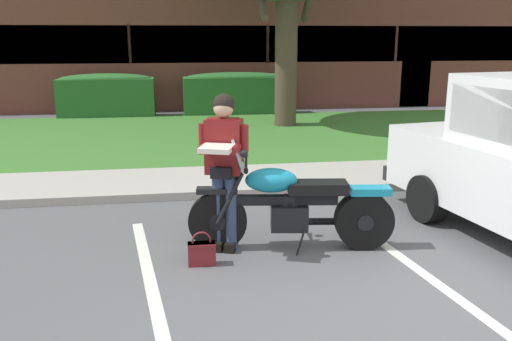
% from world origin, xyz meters
% --- Properties ---
extents(ground_plane, '(140.00, 140.00, 0.00)m').
position_xyz_m(ground_plane, '(0.00, 0.00, 0.00)').
color(ground_plane, '#565659').
extents(curb_strip, '(60.00, 0.20, 0.12)m').
position_xyz_m(curb_strip, '(0.00, 3.37, 0.06)').
color(curb_strip, '#ADA89E').
rests_on(curb_strip, ground).
extents(concrete_walk, '(60.00, 1.50, 0.08)m').
position_xyz_m(concrete_walk, '(0.00, 4.22, 0.04)').
color(concrete_walk, '#ADA89E').
rests_on(concrete_walk, ground).
extents(grass_lawn, '(60.00, 6.35, 0.06)m').
position_xyz_m(grass_lawn, '(0.00, 8.15, 0.03)').
color(grass_lawn, '#3D752D').
rests_on(grass_lawn, ground).
extents(stall_stripe_0, '(0.71, 4.38, 0.01)m').
position_xyz_m(stall_stripe_0, '(-1.59, 0.20, 0.00)').
color(stall_stripe_0, silver).
rests_on(stall_stripe_0, ground).
extents(stall_stripe_1, '(0.71, 4.38, 0.01)m').
position_xyz_m(stall_stripe_1, '(1.05, 0.20, 0.00)').
color(stall_stripe_1, silver).
rests_on(stall_stripe_1, ground).
extents(motorcycle, '(2.24, 0.82, 1.26)m').
position_xyz_m(motorcycle, '(-0.08, 1.32, 0.49)').
color(motorcycle, black).
rests_on(motorcycle, ground).
extents(rider_person, '(0.55, 0.65, 1.70)m').
position_xyz_m(rider_person, '(-0.88, 1.41, 1.01)').
color(rider_person, black).
rests_on(rider_person, ground).
extents(handbag, '(0.28, 0.13, 0.36)m').
position_xyz_m(handbag, '(-1.15, 1.03, 0.14)').
color(handbag, maroon).
rests_on(handbag, ground).
extents(hedge_left, '(2.66, 0.90, 1.24)m').
position_xyz_m(hedge_left, '(-3.28, 11.63, 0.65)').
color(hedge_left, '#286028').
rests_on(hedge_left, ground).
extents(hedge_center_left, '(3.06, 0.90, 1.24)m').
position_xyz_m(hedge_center_left, '(0.41, 11.63, 0.65)').
color(hedge_center_left, '#286028').
rests_on(hedge_center_left, ground).
extents(brick_building, '(24.67, 11.21, 3.86)m').
position_xyz_m(brick_building, '(1.51, 18.12, 1.94)').
color(brick_building, brown).
rests_on(brick_building, ground).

